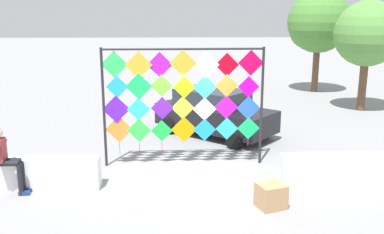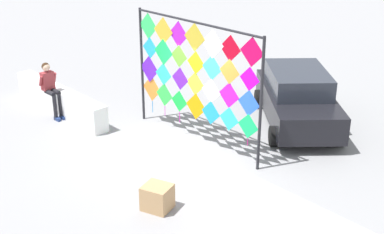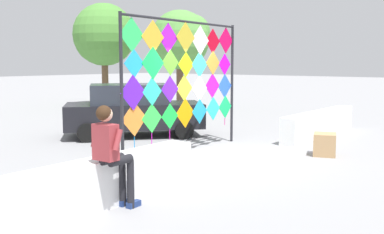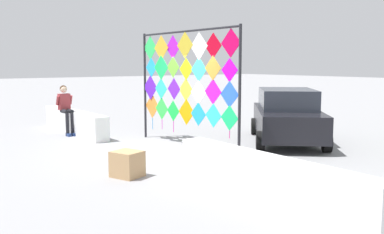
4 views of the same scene
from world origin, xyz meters
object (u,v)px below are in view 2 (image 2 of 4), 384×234
Objects in this scene: parked_car at (297,97)px; seated_vendor at (50,86)px; kite_display_rack at (194,70)px; cardboard_box_large at (157,197)px.

seated_vendor is at bearing -137.19° from parked_car.
cardboard_box_large is (1.86, -2.75, -1.68)m from kite_display_rack.
cardboard_box_large is at bearing -82.47° from parked_car.
seated_vendor is 5.94m from cardboard_box_large.
parked_car is (1.11, 2.86, -1.16)m from kite_display_rack.
seated_vendor is (-3.98, -1.86, -1.00)m from kite_display_rack.
parked_car is 5.68m from cardboard_box_large.
kite_display_rack reaches higher than cardboard_box_large.
kite_display_rack is at bearing -111.32° from parked_car.
kite_display_rack is 1.04× the size of parked_car.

